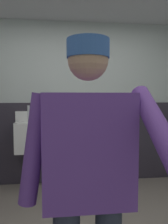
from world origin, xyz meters
TOP-DOWN VIEW (x-y plane):
  - wall_back at (0.00, 1.81)m, footprint 4.13×0.12m
  - wainscot_band_back at (0.00, 1.73)m, footprint 3.53×0.03m
  - urinal_left at (-0.71, 1.59)m, footprint 0.40×0.34m
  - urinal_middle at (0.04, 1.59)m, footprint 0.40×0.34m
  - privacy_divider_panel at (-0.34, 1.52)m, footprint 0.04×0.40m
  - person at (-0.10, -0.60)m, footprint 0.66×0.60m

SIDE VIEW (x-z plane):
  - wainscot_band_back at x=0.00m, z-range 0.00..1.28m
  - urinal_left at x=-0.71m, z-range 0.16..1.40m
  - urinal_middle at x=0.04m, z-range 0.16..1.40m
  - privacy_divider_panel at x=-0.34m, z-range 0.50..1.40m
  - person at x=-0.10m, z-range 0.14..1.79m
  - wall_back at x=0.00m, z-range 0.00..2.54m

